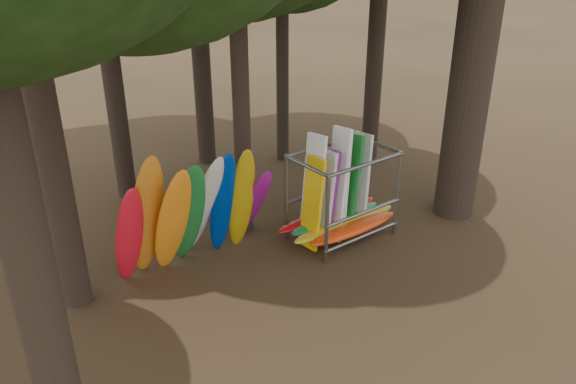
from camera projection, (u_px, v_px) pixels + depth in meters
ground at (348, 262)px, 13.03m from camera, size 120.00×120.00×0.00m
kayak_row at (192, 213)px, 12.28m from camera, size 3.80×1.90×3.20m
storage_rack at (341, 198)px, 13.73m from camera, size 3.22×1.50×2.79m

